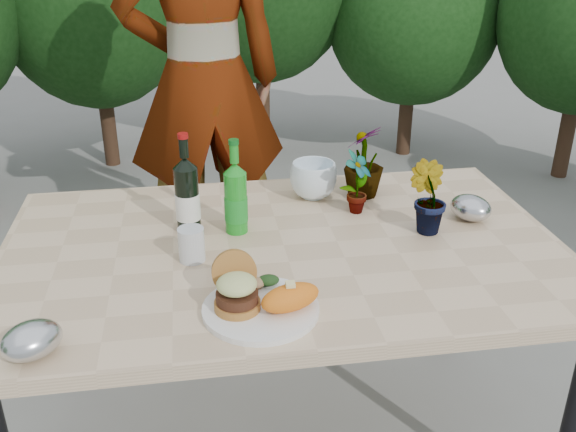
{
  "coord_description": "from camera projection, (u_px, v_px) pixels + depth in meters",
  "views": [
    {
      "loc": [
        -0.24,
        -1.6,
        1.61
      ],
      "look_at": [
        0.0,
        -0.08,
        0.88
      ],
      "focal_mm": 40.0,
      "sensor_mm": 36.0,
      "label": 1
    }
  ],
  "objects": [
    {
      "name": "foil_packet_right",
      "position": [
        471.0,
        208.0,
        1.97
      ],
      "size": [
        0.16,
        0.17,
        0.08
      ],
      "primitive_type": "ellipsoid",
      "rotation": [
        0.0,
        0.0,
        2.12
      ],
      "color": "#B6B8BD",
      "rests_on": "patio_table"
    },
    {
      "name": "sparkling_water",
      "position": [
        236.0,
        199.0,
        1.87
      ],
      "size": [
        0.07,
        0.07,
        0.29
      ],
      "rotation": [
        0.0,
        0.0,
        0.38
      ],
      "color": "#198B1F",
      "rests_on": "patio_table"
    },
    {
      "name": "foil_packet_left",
      "position": [
        31.0,
        340.0,
        1.36
      ],
      "size": [
        0.17,
        0.17,
        0.08
      ],
      "primitive_type": "ellipsoid",
      "rotation": [
        0.0,
        0.0,
        0.64
      ],
      "color": "#B9BCC1",
      "rests_on": "patio_table"
    },
    {
      "name": "person",
      "position": [
        204.0,
        81.0,
        2.73
      ],
      "size": [
        0.75,
        0.54,
        1.92
      ],
      "primitive_type": "imported",
      "rotation": [
        0.0,
        0.0,
        3.26
      ],
      "color": "#A66B53",
      "rests_on": "ground"
    },
    {
      "name": "shrub_hedge",
      "position": [
        210.0,
        14.0,
        3.14
      ],
      "size": [
        6.74,
        5.17,
        2.18
      ],
      "color": "#382316",
      "rests_on": "ground"
    },
    {
      "name": "burger_stack",
      "position": [
        236.0,
        288.0,
        1.51
      ],
      "size": [
        0.11,
        0.16,
        0.11
      ],
      "color": "#B7722D",
      "rests_on": "dinner_plate"
    },
    {
      "name": "sweet_potato",
      "position": [
        290.0,
        298.0,
        1.5
      ],
      "size": [
        0.17,
        0.12,
        0.06
      ],
      "primitive_type": "ellipsoid",
      "rotation": [
        0.0,
        0.0,
        0.35
      ],
      "color": "orange",
      "rests_on": "dinner_plate"
    },
    {
      "name": "plastic_cup",
      "position": [
        191.0,
        244.0,
        1.74
      ],
      "size": [
        0.07,
        0.07,
        0.09
      ],
      "primitive_type": "cylinder",
      "color": "silver",
      "rests_on": "patio_table"
    },
    {
      "name": "blue_bowl",
      "position": [
        313.0,
        180.0,
        2.12
      ],
      "size": [
        0.19,
        0.19,
        0.12
      ],
      "primitive_type": "imported",
      "rotation": [
        0.0,
        0.0,
        0.31
      ],
      "color": "white",
      "rests_on": "patio_table"
    },
    {
      "name": "seedling_left",
      "position": [
        357.0,
        182.0,
        1.99
      ],
      "size": [
        0.13,
        0.13,
        0.21
      ],
      "primitive_type": "imported",
      "rotation": [
        0.0,
        0.0,
        0.79
      ],
      "color": "#25561D",
      "rests_on": "patio_table"
    },
    {
      "name": "dinner_plate",
      "position": [
        261.0,
        309.0,
        1.53
      ],
      "size": [
        0.28,
        0.28,
        0.01
      ],
      "primitive_type": "cylinder",
      "color": "white",
      "rests_on": "patio_table"
    },
    {
      "name": "patio_table",
      "position": [
        284.0,
        263.0,
        1.86
      ],
      "size": [
        1.6,
        1.0,
        0.75
      ],
      "color": "#D3B38C",
      "rests_on": "ground"
    },
    {
      "name": "wine_bottle",
      "position": [
        187.0,
        196.0,
        1.87
      ],
      "size": [
        0.07,
        0.07,
        0.3
      ],
      "rotation": [
        0.0,
        0.0,
        0.01
      ],
      "color": "black",
      "rests_on": "patio_table"
    },
    {
      "name": "seedling_right",
      "position": [
        364.0,
        162.0,
        2.11
      ],
      "size": [
        0.19,
        0.19,
        0.24
      ],
      "primitive_type": "imported",
      "rotation": [
        0.0,
        0.0,
        3.97
      ],
      "color": "#1E581E",
      "rests_on": "patio_table"
    },
    {
      "name": "grilled_veg",
      "position": [
        263.0,
        281.0,
        1.6
      ],
      "size": [
        0.08,
        0.05,
        0.03
      ],
      "color": "olive",
      "rests_on": "dinner_plate"
    },
    {
      "name": "seedling_mid",
      "position": [
        427.0,
        198.0,
        1.87
      ],
      "size": [
        0.15,
        0.15,
        0.21
      ],
      "primitive_type": "imported",
      "rotation": [
        0.0,
        0.0,
        2.19
      ],
      "color": "#23571E",
      "rests_on": "patio_table"
    }
  ]
}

